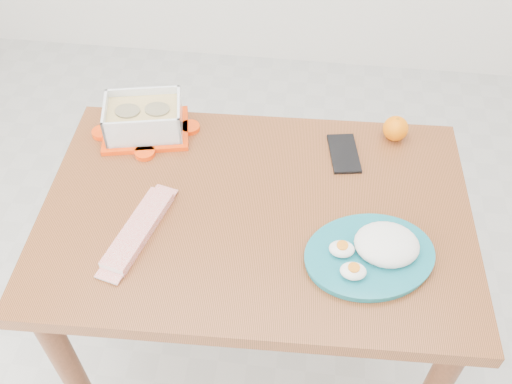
# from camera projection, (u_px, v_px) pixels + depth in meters

# --- Properties ---
(ground) EXTENTS (3.50, 3.50, 0.00)m
(ground) POSITION_uv_depth(u_px,v_px,m) (247.00, 365.00, 1.89)
(ground) COLOR #B7B7B2
(ground) RESTS_ON ground
(dining_table) EXTENTS (1.05, 0.73, 0.75)m
(dining_table) POSITION_uv_depth(u_px,v_px,m) (256.00, 240.00, 1.45)
(dining_table) COLOR brown
(dining_table) RESTS_ON ground
(food_container) EXTENTS (0.26, 0.22, 0.10)m
(food_container) POSITION_uv_depth(u_px,v_px,m) (144.00, 119.00, 1.51)
(food_container) COLOR #FF3E07
(food_container) RESTS_ON dining_table
(orange_fruit) EXTENTS (0.07, 0.07, 0.07)m
(orange_fruit) POSITION_uv_depth(u_px,v_px,m) (396.00, 128.00, 1.50)
(orange_fruit) COLOR orange
(orange_fruit) RESTS_ON dining_table
(rice_plate) EXTENTS (0.37, 0.37, 0.08)m
(rice_plate) POSITION_uv_depth(u_px,v_px,m) (375.00, 250.00, 1.25)
(rice_plate) COLOR #166F7C
(rice_plate) RESTS_ON dining_table
(candy_bar) EXTENTS (0.12, 0.25, 0.02)m
(candy_bar) POSITION_uv_depth(u_px,v_px,m) (139.00, 230.00, 1.30)
(candy_bar) COLOR red
(candy_bar) RESTS_ON dining_table
(smartphone) EXTENTS (0.09, 0.15, 0.01)m
(smartphone) POSITION_uv_depth(u_px,v_px,m) (344.00, 153.00, 1.48)
(smartphone) COLOR black
(smartphone) RESTS_ON dining_table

